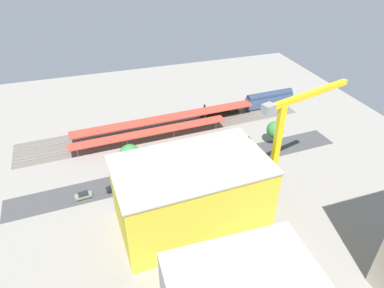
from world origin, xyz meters
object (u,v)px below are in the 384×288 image
parked_car_6 (84,196)px  street_tree_2 (147,154)px  box_truck_2 (154,186)px  parked_car_0 (254,161)px  parked_car_5 (115,188)px  box_truck_0 (198,174)px  parked_car_4 (143,183)px  tower_crane (284,142)px  parked_car_2 (200,171)px  platform_canopy_near (151,132)px  street_tree_0 (275,130)px  box_truck_1 (222,170)px  passenger_coach (269,99)px  construction_building (191,195)px  street_tree_1 (130,155)px  parked_car_1 (226,166)px  platform_canopy_far (166,118)px  locomotive (220,110)px  parked_car_3 (175,176)px  traffic_light (168,170)px

parked_car_6 → street_tree_2: size_ratio=0.71×
box_truck_2 → parked_car_0: bearing=-174.5°
parked_car_5 → box_truck_0: box_truck_0 is taller
parked_car_4 → box_truck_2: 4.04m
parked_car_4 → parked_car_6: 15.89m
tower_crane → parked_car_2: bearing=-47.5°
platform_canopy_near → street_tree_0: (-37.85, 13.21, 1.43)m
parked_car_4 → box_truck_1: 22.50m
passenger_coach → tower_crane: tower_crane is taller
construction_building → box_truck_1: (-13.78, -14.56, -6.96)m
construction_building → tower_crane: bearing=179.1°
street_tree_0 → street_tree_2: 41.70m
construction_building → box_truck_0: 17.69m
street_tree_1 → parked_car_1: bearing=163.6°
passenger_coach → parked_car_0: 38.92m
box_truck_1 → street_tree_0: size_ratio=1.21×
platform_canopy_far → parked_car_5: (21.54, 27.58, -3.32)m
locomotive → parked_car_2: locomotive is taller
parked_car_2 → locomotive: bearing=-120.6°
box_truck_0 → parked_car_3: bearing=-20.2°
street_tree_2 → parked_car_4: bearing=70.6°
tower_crane → parked_car_3: bearing=-35.8°
tower_crane → box_truck_1: tower_crane is taller
passenger_coach → street_tree_0: (11.47, 24.27, 1.98)m
platform_canopy_near → box_truck_1: size_ratio=5.30×
street_tree_0 → platform_canopy_far: bearing=-33.5°
construction_building → street_tree_1: (10.40, -24.83, -3.18)m
locomotive → box_truck_0: size_ratio=1.87×
locomotive → street_tree_1: street_tree_1 is taller
parked_car_2 → traffic_light: (9.73, 1.30, 3.53)m
platform_canopy_near → street_tree_2: (3.82, 12.15, 0.21)m
platform_canopy_far → parked_car_3: size_ratio=13.48×
platform_canopy_far → box_truck_2: (11.40, 30.97, -2.45)m
parked_car_4 → box_truck_1: bearing=174.1°
parked_car_3 → box_truck_1: (-13.03, 2.48, 0.81)m
locomotive → parked_car_0: locomotive is taller
box_truck_2 → platform_canopy_near: bearing=-100.2°
street_tree_0 → traffic_light: bearing=12.9°
locomotive → construction_building: bearing=61.1°
locomotive → parked_car_4: size_ratio=3.60×
parked_car_3 → tower_crane: size_ratio=0.16×
platform_canopy_far → parked_car_6: bearing=43.2°
locomotive → street_tree_0: 26.22m
passenger_coach → street_tree_0: street_tree_0 is taller
parked_car_2 → construction_building: 20.55m
tower_crane → box_truck_0: bearing=-40.4°
parked_car_1 → parked_car_4: parked_car_1 is taller
street_tree_2 → parked_car_0: bearing=164.4°
construction_building → traffic_light: construction_building is taller
box_truck_2 → traffic_light: (-4.48, -1.99, 2.72)m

